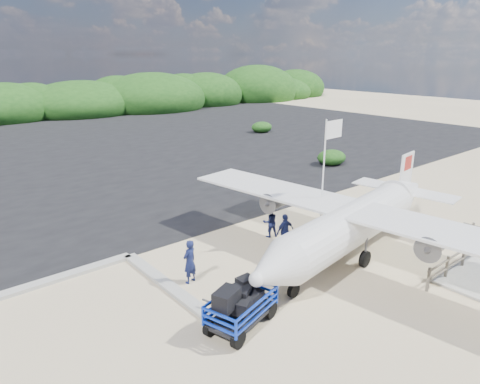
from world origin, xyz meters
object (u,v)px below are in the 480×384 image
object	(u,v)px
crew_b	(270,222)
crew_c	(285,231)
signboard	(332,262)
flagpole	(319,247)
crew_a	(190,262)
baggage_cart	(242,326)
aircraft_large	(223,152)

from	to	relation	value
crew_b	crew_c	bearing A→B (deg)	97.23
signboard	crew_c	size ratio (longest dim) A/B	1.14
flagpole	crew_b	size ratio (longest dim) A/B	3.84
crew_c	crew_a	bearing A→B (deg)	1.71
crew_a	baggage_cart	bearing A→B (deg)	70.45
baggage_cart	aircraft_large	bearing A→B (deg)	38.11
flagpole	signboard	bearing A→B (deg)	-117.98
crew_c	aircraft_large	size ratio (longest dim) A/B	0.10
baggage_cart	signboard	size ratio (longest dim) A/B	1.43
baggage_cart	crew_a	bearing A→B (deg)	69.71
signboard	crew_a	distance (m)	6.35
flagpole	signboard	world-z (taller)	flagpole
crew_b	crew_c	world-z (taller)	crew_c
aircraft_large	flagpole	bearing A→B (deg)	56.82
flagpole	crew_c	xyz separation A→B (m)	(-1.29, 0.99, 0.84)
flagpole	crew_b	bearing A→B (deg)	111.35
crew_b	crew_c	xyz separation A→B (m)	(-0.36, -1.39, 0.05)
baggage_cart	crew_b	distance (m)	7.58
signboard	aircraft_large	distance (m)	22.72
crew_a	aircraft_large	size ratio (longest dim) A/B	0.11
crew_a	crew_c	size ratio (longest dim) A/B	1.08
aircraft_large	signboard	bearing A→B (deg)	56.63
baggage_cart	aircraft_large	world-z (taller)	aircraft_large
flagpole	crew_b	xyz separation A→B (m)	(-0.93, 2.38, 0.79)
baggage_cart	crew_b	bearing A→B (deg)	23.59
baggage_cart	crew_c	size ratio (longest dim) A/B	1.64
flagpole	crew_c	bearing A→B (deg)	142.44
baggage_cart	flagpole	bearing A→B (deg)	3.79
crew_c	flagpole	bearing A→B (deg)	145.98
baggage_cart	crew_c	bearing A→B (deg)	16.03
baggage_cart	flagpole	size ratio (longest dim) A/B	0.46
crew_a	aircraft_large	distance (m)	23.76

